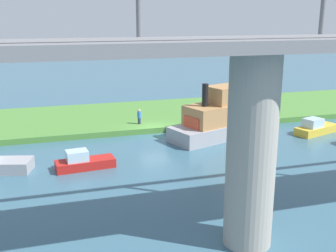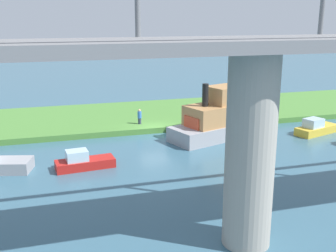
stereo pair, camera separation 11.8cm
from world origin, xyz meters
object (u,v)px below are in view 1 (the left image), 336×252
at_px(motorboat_red, 224,116).
at_px(pontoon_yellow, 83,162).
at_px(motorboat_white, 316,128).
at_px(bridge_pylon, 251,152).
at_px(person_on_bank, 139,116).
at_px(mooring_post, 236,114).

distance_m(motorboat_red, pontoon_yellow, 13.26).
bearing_deg(pontoon_yellow, motorboat_white, -172.00).
relative_size(motorboat_red, pontoon_yellow, 2.41).
bearing_deg(motorboat_red, bridge_pylon, 69.46).
bearing_deg(bridge_pylon, person_on_bank, -88.91).
xyz_separation_m(bridge_pylon, motorboat_white, (-14.20, -14.67, -3.86)).
relative_size(motorboat_red, motorboat_white, 2.16).
bearing_deg(motorboat_white, mooring_post, -47.86).
distance_m(bridge_pylon, pontoon_yellow, 13.92).
height_order(bridge_pylon, pontoon_yellow, bridge_pylon).
distance_m(mooring_post, motorboat_white, 7.57).
distance_m(bridge_pylon, motorboat_white, 20.78).
xyz_separation_m(bridge_pylon, pontoon_yellow, (6.29, -11.79, -3.90)).
height_order(motorboat_red, motorboat_white, motorboat_red).
bearing_deg(person_on_bank, pontoon_yellow, 56.00).
bearing_deg(person_on_bank, motorboat_red, 147.08).
bearing_deg(motorboat_white, pontoon_yellow, 8.00).
bearing_deg(pontoon_yellow, mooring_post, -151.18).
bearing_deg(bridge_pylon, motorboat_red, -110.54).
relative_size(bridge_pylon, mooring_post, 12.38).
bearing_deg(bridge_pylon, mooring_post, -114.24).
bearing_deg(motorboat_red, motorboat_white, 168.47).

